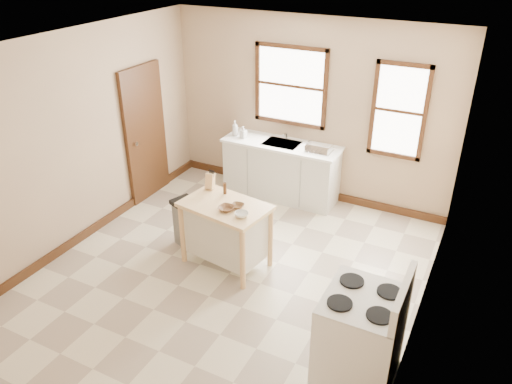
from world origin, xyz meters
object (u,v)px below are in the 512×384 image
soap_bottle_b (243,132)px  dish_rack (319,148)px  kitchen_island (226,234)px  trash_bin (187,223)px  bowl_b (238,206)px  bowl_c (242,215)px  knife_block (210,182)px  bowl_a (226,209)px  gas_stove (361,327)px  soap_bottle_a (235,128)px  pepper_grinder (225,188)px

soap_bottle_b → dish_rack: size_ratio=0.50×
kitchen_island → trash_bin: bearing=176.6°
bowl_b → bowl_c: 0.23m
dish_rack → bowl_b: 1.98m
dish_rack → trash_bin: 2.25m
dish_rack → bowl_c: dish_rack is taller
knife_block → bowl_b: size_ratio=1.29×
knife_block → bowl_a: bearing=-49.4°
bowl_c → trash_bin: bowl_c is taller
bowl_a → gas_stove: (1.95, -0.92, -0.28)m
bowl_c → gas_stove: 1.95m
bowl_a → bowl_b: size_ratio=1.23×
soap_bottle_b → bowl_b: 2.15m
soap_bottle_b → dish_rack: bearing=13.2°
dish_rack → bowl_a: 2.12m
trash_bin → gas_stove: bearing=-3.7°
kitchen_island → soap_bottle_a: bearing=124.6°
trash_bin → soap_bottle_b: bearing=112.3°
soap_bottle_a → kitchen_island: bearing=-83.3°
gas_stove → bowl_b: bearing=150.9°
knife_block → bowl_b: 0.62m
dish_rack → bowl_c: bearing=-105.1°
bowl_c → trash_bin: 1.20m
soap_bottle_b → pepper_grinder: size_ratio=1.27×
kitchen_island → bowl_a: bowl_a is taller
dish_rack → gas_stove: bearing=-73.3°
bowl_a → bowl_c: size_ratio=1.16×
kitchen_island → gas_stove: gas_stove is taller
soap_bottle_a → gas_stove: gas_stove is taller
pepper_grinder → bowl_a: bearing=-57.4°
bowl_a → gas_stove: 2.17m
soap_bottle_a → kitchen_island: (0.95, -1.95, -0.61)m
bowl_c → gas_stove: gas_stove is taller
dish_rack → knife_block: (-0.86, -1.68, 0.00)m
soap_bottle_b → kitchen_island: (0.78, -1.93, -0.58)m
soap_bottle_b → bowl_c: soap_bottle_b is taller
gas_stove → bowl_c: bearing=153.2°
pepper_grinder → gas_stove: (2.18, -1.28, -0.34)m
pepper_grinder → trash_bin: bearing=-170.3°
soap_bottle_a → bowl_c: soap_bottle_a is taller
pepper_grinder → bowl_b: size_ratio=0.97×
kitchen_island → pepper_grinder: (-0.14, 0.25, 0.51)m
soap_bottle_a → bowl_a: bearing=-82.6°
kitchen_island → bowl_a: size_ratio=5.57×
soap_bottle_a → knife_block: 1.77m
soap_bottle_a → knife_block: bearing=-90.5°
dish_rack → bowl_a: dish_rack is taller
pepper_grinder → bowl_c: size_ratio=0.91×
soap_bottle_b → trash_bin: bearing=-75.8°
knife_block → bowl_b: (0.55, -0.27, -0.08)m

